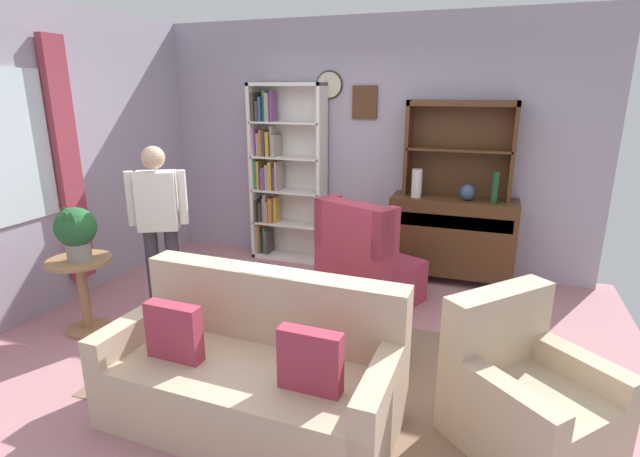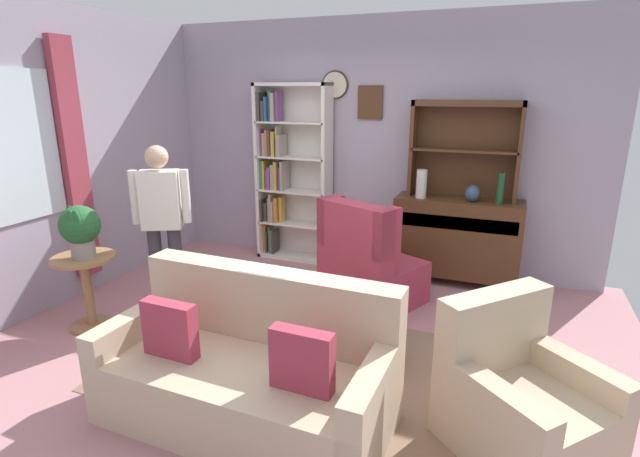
% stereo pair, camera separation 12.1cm
% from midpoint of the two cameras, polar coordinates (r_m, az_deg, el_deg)
% --- Properties ---
extents(ground_plane, '(5.40, 4.60, 0.02)m').
position_cam_midpoint_polar(ground_plane, '(4.09, -3.20, -13.64)').
color(ground_plane, '#B27A7F').
extents(wall_back, '(5.00, 0.09, 2.80)m').
position_cam_midpoint_polar(wall_back, '(5.61, 5.14, 9.77)').
color(wall_back, '#A399AD').
rests_on(wall_back, ground_plane).
extents(wall_left, '(0.16, 4.20, 2.80)m').
position_cam_midpoint_polar(wall_left, '(5.11, -30.97, 6.86)').
color(wall_left, '#A399AD').
rests_on(wall_left, ground_plane).
extents(area_rug, '(2.83, 1.77, 0.01)m').
position_cam_midpoint_polar(area_rug, '(3.78, -2.14, -16.10)').
color(area_rug, '#846651').
rests_on(area_rug, ground_plane).
extents(bookshelf, '(0.90, 0.30, 2.10)m').
position_cam_midpoint_polar(bookshelf, '(5.82, -5.14, 6.68)').
color(bookshelf, silver).
rests_on(bookshelf, ground_plane).
extents(sideboard, '(1.30, 0.45, 0.92)m').
position_cam_midpoint_polar(sideboard, '(5.36, 14.68, -0.81)').
color(sideboard, '#4C2D19').
rests_on(sideboard, ground_plane).
extents(sideboard_hutch, '(1.10, 0.26, 1.00)m').
position_cam_midpoint_polar(sideboard_hutch, '(5.27, 15.62, 10.52)').
color(sideboard_hutch, '#4C2D19').
rests_on(sideboard_hutch, sideboard).
extents(vase_tall, '(0.11, 0.11, 0.30)m').
position_cam_midpoint_polar(vase_tall, '(5.19, 10.74, 5.29)').
color(vase_tall, beige).
rests_on(vase_tall, sideboard).
extents(vase_round, '(0.15, 0.15, 0.17)m').
position_cam_midpoint_polar(vase_round, '(5.16, 16.44, 4.12)').
color(vase_round, '#33476B').
rests_on(vase_round, sideboard).
extents(bottle_wine, '(0.07, 0.07, 0.32)m').
position_cam_midpoint_polar(bottle_wine, '(5.12, 19.39, 4.61)').
color(bottle_wine, '#194223').
rests_on(bottle_wine, sideboard).
extents(couch_floral, '(1.82, 0.90, 0.90)m').
position_cam_midpoint_polar(couch_floral, '(3.18, -8.88, -16.58)').
color(couch_floral, '#C6AD8E').
rests_on(couch_floral, ground_plane).
extents(armchair_floral, '(1.08, 1.08, 0.88)m').
position_cam_midpoint_polar(armchair_floral, '(3.18, 22.12, -18.21)').
color(armchair_floral, '#C6AD8E').
rests_on(armchair_floral, ground_plane).
extents(wingback_chair, '(1.04, 1.05, 1.05)m').
position_cam_midpoint_polar(wingback_chair, '(4.63, 4.71, -4.62)').
color(wingback_chair, '#A33347').
rests_on(wingback_chair, ground_plane).
extents(plant_stand, '(0.52, 0.52, 0.66)m').
position_cam_midpoint_polar(plant_stand, '(4.62, -26.97, -6.19)').
color(plant_stand, '#997047').
rests_on(plant_stand, ground_plane).
extents(potted_plant_large, '(0.33, 0.33, 0.45)m').
position_cam_midpoint_polar(potted_plant_large, '(4.42, -27.70, -0.16)').
color(potted_plant_large, gray).
rests_on(potted_plant_large, plant_stand).
extents(person_reading, '(0.50, 0.33, 1.56)m').
position_cam_midpoint_polar(person_reading, '(4.53, -19.27, 0.99)').
color(person_reading, '#38333D').
rests_on(person_reading, ground_plane).
extents(coffee_table, '(0.80, 0.50, 0.42)m').
position_cam_midpoint_polar(coffee_table, '(3.77, 1.30, -10.11)').
color(coffee_table, '#4C2D19').
rests_on(coffee_table, ground_plane).
extents(book_stack, '(0.17, 0.13, 0.05)m').
position_cam_midpoint_polar(book_stack, '(3.66, 1.89, -9.34)').
color(book_stack, '#3F3833').
rests_on(book_stack, coffee_table).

